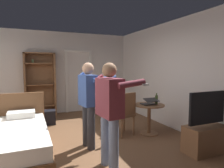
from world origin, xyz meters
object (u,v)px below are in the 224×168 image
tv_flatscreen (209,134)px  side_table (149,114)px  suitcase_dark (46,117)px  person_striped_shirt (89,99)px  bottle_on_table (156,100)px  wooden_chair (125,112)px  laptop (149,102)px  bookshelf (40,82)px  person_blue_shirt (110,108)px

tv_flatscreen → side_table: (-0.49, 1.23, 0.14)m
tv_flatscreen → suitcase_dark: (-2.62, 2.96, -0.15)m
person_striped_shirt → bottle_on_table: bearing=3.1°
side_table → wooden_chair: wooden_chair is taller
side_table → person_striped_shirt: person_striped_shirt is taller
tv_flatscreen → wooden_chair: bearing=127.9°
person_striped_shirt → suitcase_dark: 2.15m
laptop → suitcase_dark: (-2.11, 1.78, -0.56)m
bookshelf → laptop: bearing=-52.4°
bookshelf → person_blue_shirt: (0.80, -3.84, -0.12)m
bookshelf → laptop: bookshelf is taller
bottle_on_table → person_blue_shirt: (-1.55, -0.97, 0.14)m
wooden_chair → person_striped_shirt: size_ratio=0.60×
person_blue_shirt → person_striped_shirt: person_striped_shirt is taller
bottle_on_table → laptop: bearing=167.8°
side_table → person_striped_shirt: size_ratio=0.43×
bottle_on_table → person_striped_shirt: size_ratio=0.16×
laptop → suitcase_dark: 2.81m
bottle_on_table → suitcase_dark: bottle_on_table is taller
tv_flatscreen → person_blue_shirt: bearing=174.5°
suitcase_dark → wooden_chair: bearing=-39.3°
laptop → wooden_chair: (-0.53, 0.16, -0.21)m
person_blue_shirt → suitcase_dark: size_ratio=3.28×
side_table → suitcase_dark: (-2.14, 1.73, -0.29)m
laptop → person_striped_shirt: person_striped_shirt is taller
wooden_chair → suitcase_dark: wooden_chair is taller
wooden_chair → person_blue_shirt: (-0.85, -1.16, 0.41)m
laptop → person_blue_shirt: person_blue_shirt is taller
laptop → person_blue_shirt: (-1.38, -1.01, 0.20)m
side_table → bottle_on_table: 0.37m
person_blue_shirt → bottle_on_table: bearing=32.0°
bookshelf → side_table: bookshelf is taller
bottle_on_table → wooden_chair: (-0.70, 0.19, -0.27)m
bottle_on_table → suitcase_dark: 2.97m
wooden_chair → tv_flatscreen: bearing=-52.1°
wooden_chair → suitcase_dark: (-1.58, 1.62, -0.36)m
wooden_chair → person_blue_shirt: bearing=-126.2°
wooden_chair → suitcase_dark: bearing=134.2°
side_table → suitcase_dark: bearing=141.0°
tv_flatscreen → bottle_on_table: bearing=106.7°
side_table → person_striped_shirt: 1.56m
bookshelf → side_table: bearing=-51.6°
suitcase_dark → bookshelf: bearing=100.6°
tv_flatscreen → wooden_chair: 1.72m
wooden_chair → laptop: bearing=-16.4°
tv_flatscreen → bottle_on_table: size_ratio=4.31×
bookshelf → bottle_on_table: bookshelf is taller
bookshelf → side_table: 3.61m
laptop → person_striped_shirt: (-1.45, -0.12, 0.19)m
person_striped_shirt → suitcase_dark: person_striped_shirt is taller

